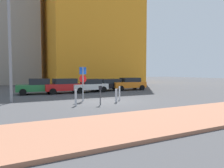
# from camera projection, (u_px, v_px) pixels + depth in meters

# --- Properties ---
(ground_plane) EXTENTS (120.00, 120.00, 0.00)m
(ground_plane) POSITION_uv_depth(u_px,v_px,m) (108.00, 101.00, 15.76)
(ground_plane) COLOR #424244
(sidewalk_brick) EXTENTS (40.00, 4.10, 0.14)m
(sidewalk_brick) POSITION_uv_depth(u_px,v_px,m) (172.00, 119.00, 9.63)
(sidewalk_brick) COLOR #9E664C
(sidewalk_brick) RESTS_ON ground
(parked_car_green) EXTENTS (4.24, 2.28, 1.56)m
(parked_car_green) POSITION_uv_depth(u_px,v_px,m) (38.00, 86.00, 20.85)
(parked_car_green) COLOR #237238
(parked_car_green) RESTS_ON ground
(parked_car_red) EXTENTS (4.18, 2.17, 1.54)m
(parked_car_red) POSITION_uv_depth(u_px,v_px,m) (64.00, 86.00, 21.68)
(parked_car_red) COLOR red
(parked_car_red) RESTS_ON ground
(parked_car_white) EXTENTS (4.06, 2.09, 1.46)m
(parked_car_white) POSITION_uv_depth(u_px,v_px,m) (90.00, 85.00, 22.78)
(parked_car_white) COLOR white
(parked_car_white) RESTS_ON ground
(parked_car_black) EXTENTS (4.42, 2.08, 1.40)m
(parked_car_black) POSITION_uv_depth(u_px,v_px,m) (108.00, 84.00, 24.65)
(parked_car_black) COLOR black
(parked_car_black) RESTS_ON ground
(parked_car_orange) EXTENTS (4.25, 2.13, 1.52)m
(parked_car_orange) POSITION_uv_depth(u_px,v_px,m) (129.00, 84.00, 25.37)
(parked_car_orange) COLOR orange
(parked_car_orange) RESTS_ON ground
(parking_sign_post) EXTENTS (0.60, 0.10, 2.64)m
(parking_sign_post) POSITION_uv_depth(u_px,v_px,m) (83.00, 80.00, 15.91)
(parking_sign_post) COLOR gray
(parking_sign_post) RESTS_ON ground
(parking_meter) EXTENTS (0.18, 0.14, 1.31)m
(parking_meter) POSITION_uv_depth(u_px,v_px,m) (100.00, 93.00, 13.93)
(parking_meter) COLOR #4C4C51
(parking_meter) RESTS_ON ground
(street_lamp) EXTENTS (0.70, 0.36, 8.63)m
(street_lamp) POSITION_uv_depth(u_px,v_px,m) (10.00, 34.00, 14.82)
(street_lamp) COLOR gray
(street_lamp) RESTS_ON ground
(traffic_bollard_near) EXTENTS (0.13, 0.13, 1.09)m
(traffic_bollard_near) POSITION_uv_depth(u_px,v_px,m) (120.00, 93.00, 16.41)
(traffic_bollard_near) COLOR #B7B7BC
(traffic_bollard_near) RESTS_ON ground
(traffic_bollard_mid) EXTENTS (0.17, 0.17, 1.01)m
(traffic_bollard_mid) POSITION_uv_depth(u_px,v_px,m) (116.00, 96.00, 15.15)
(traffic_bollard_mid) COLOR #B7B7BC
(traffic_bollard_mid) RESTS_ON ground
(traffic_bollard_far) EXTENTS (0.15, 0.15, 1.08)m
(traffic_bollard_far) POSITION_uv_depth(u_px,v_px,m) (76.00, 98.00, 13.60)
(traffic_bollard_far) COLOR #B7B7BC
(traffic_bollard_far) RESTS_ON ground
(building_colorful_midrise) EXTENTS (16.50, 16.81, 26.35)m
(building_colorful_midrise) POSITION_uv_depth(u_px,v_px,m) (88.00, 17.00, 41.58)
(building_colorful_midrise) COLOR orange
(building_colorful_midrise) RESTS_ON ground
(building_under_construction) EXTENTS (12.54, 10.43, 18.97)m
(building_under_construction) POSITION_uv_depth(u_px,v_px,m) (1.00, 32.00, 38.10)
(building_under_construction) COLOR gray
(building_under_construction) RESTS_ON ground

